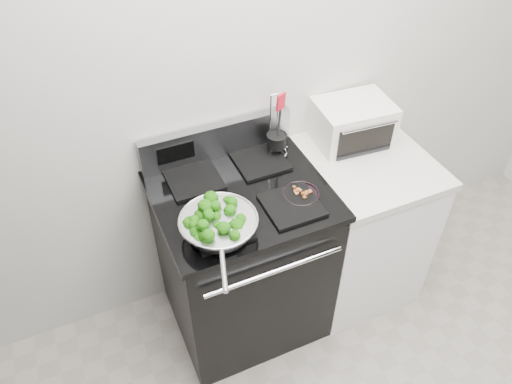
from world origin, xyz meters
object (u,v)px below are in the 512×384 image
bacon_plate (301,192)px  skillet (219,225)px  utensil_holder (277,143)px  gas_range (243,258)px  toaster_oven (353,122)px

bacon_plate → skillet: bearing=-170.7°
utensil_holder → gas_range: bearing=-166.5°
skillet → bacon_plate: bearing=25.9°
bacon_plate → utensil_holder: utensil_holder is taller
gas_range → skillet: bearing=-132.8°
bacon_plate → toaster_oven: size_ratio=0.43×
skillet → toaster_oven: bearing=39.8°
gas_range → skillet: 0.58m
gas_range → toaster_oven: (0.69, 0.18, 0.54)m
gas_range → bacon_plate: size_ratio=6.65×
bacon_plate → toaster_oven: toaster_oven is taller
gas_range → bacon_plate: gas_range is taller
gas_range → bacon_plate: 0.55m
bacon_plate → gas_range: bearing=152.3°
utensil_holder → toaster_oven: 0.42m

